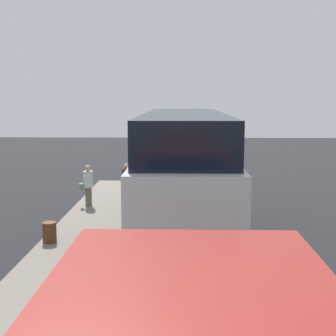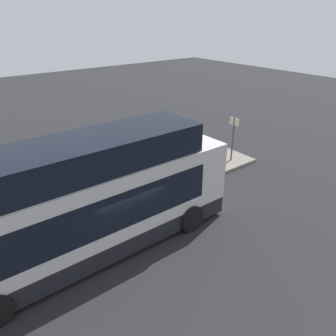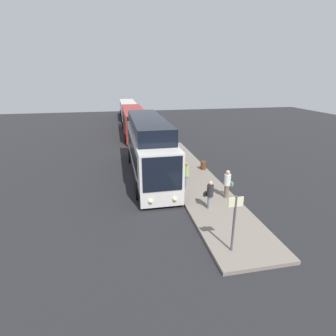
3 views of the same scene
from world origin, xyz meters
name	(u,v)px [view 2 (image 2 of 3)]	position (x,y,z in m)	size (l,w,h in m)	color
ground	(121,244)	(0.00, 0.00, 0.00)	(80.00, 80.00, 0.00)	#232326
platform	(84,205)	(0.00, 3.26, 0.09)	(20.00, 3.31, 0.18)	slate
bus_lead	(82,208)	(-1.24, 0.29, 1.93)	(11.29, 2.80, 4.30)	silver
passenger_boarding	(142,155)	(3.92, 4.32, 1.12)	(0.48, 0.63, 1.75)	#6B604C
passenger_waiting	(132,180)	(1.98, 2.29, 1.13)	(0.50, 0.50, 1.76)	gray
passenger_with_bags	(177,160)	(5.05, 2.81, 1.07)	(0.62, 0.59, 1.66)	gray
suitcase	(146,192)	(2.46, 1.91, 0.49)	(0.33, 0.23, 0.86)	#334C7F
sign_post	(233,134)	(8.79, 2.46, 1.75)	(0.10, 0.63, 2.55)	#4C4C51
trash_bin	(46,194)	(-1.17, 4.56, 0.50)	(0.44, 0.44, 0.65)	#593319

